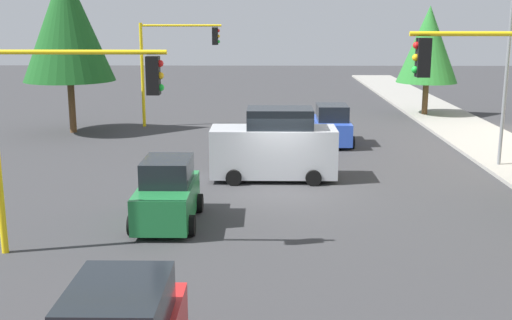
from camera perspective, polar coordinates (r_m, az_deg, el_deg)
ground_plane at (r=22.82m, az=2.19°, el=-2.96°), size 120.00×120.00×0.00m
traffic_signal_near_right at (r=16.92m, az=-16.82°, el=4.38°), size 0.36×4.59×5.46m
traffic_signal_far_right at (r=36.39m, az=-7.42°, el=9.41°), size 0.36×4.59×5.83m
street_lamp_curbside at (r=27.43m, az=21.89°, el=8.03°), size 2.15×0.28×7.00m
tree_roadside_far at (r=41.24m, az=15.19°, el=9.95°), size 3.75×3.75×6.83m
tree_opposite_side at (r=35.54m, az=-16.60°, el=11.64°), size 4.81×4.81×8.82m
delivery_van_silver at (r=24.46m, az=1.66°, el=1.21°), size 2.22×4.80×2.77m
car_blue at (r=31.54m, az=6.78°, el=3.03°), size 3.64×1.99×1.98m
car_green at (r=19.54m, az=-7.95°, el=-3.06°), size 3.65×1.93×1.98m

